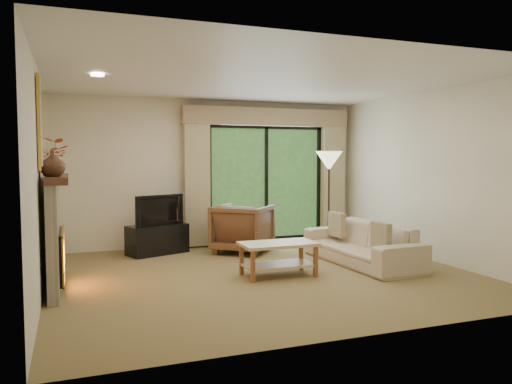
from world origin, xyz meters
name	(u,v)px	position (x,y,z in m)	size (l,w,h in m)	color
floor	(264,274)	(0.00, 0.00, 0.00)	(5.50, 5.50, 0.00)	olive
ceiling	(264,80)	(0.00, 0.00, 2.60)	(5.50, 5.50, 0.00)	silver
wall_back	(213,173)	(0.00, 2.50, 1.30)	(5.00, 5.00, 0.00)	beige
wall_front	(369,190)	(0.00, -2.50, 1.30)	(5.00, 5.00, 0.00)	beige
wall_left	(41,182)	(-2.75, 0.00, 1.30)	(5.00, 5.00, 0.00)	beige
wall_right	(431,176)	(2.75, 0.00, 1.30)	(5.00, 5.00, 0.00)	beige
fireplace	(54,232)	(-2.63, 0.20, 0.69)	(0.24, 1.70, 1.37)	gray
mirror	(43,126)	(-2.71, 0.20, 1.95)	(0.07, 1.45, 1.02)	gold
sliding_door	(266,183)	(1.00, 2.45, 1.10)	(2.26, 0.10, 2.16)	black
curtain_left	(197,179)	(-0.35, 2.34, 1.20)	(0.45, 0.18, 2.35)	tan
curtain_right	(332,177)	(2.35, 2.34, 1.20)	(0.45, 0.18, 2.35)	tan
cornice	(268,117)	(1.00, 2.36, 2.32)	(3.20, 0.24, 0.32)	#998061
media_console	(157,239)	(-1.11, 1.95, 0.24)	(0.96, 0.43, 0.48)	black
tv	(157,210)	(-1.11, 1.95, 0.73)	(0.86, 0.11, 0.50)	black
armchair	(243,228)	(0.24, 1.58, 0.40)	(0.86, 0.89, 0.81)	brown
sofa	(361,243)	(1.61, 0.12, 0.30)	(2.08, 0.81, 0.61)	#C1AB8C
pillow_near	(381,236)	(1.54, -0.48, 0.51)	(0.09, 0.36, 0.36)	brown
pillow_far	(337,224)	(1.54, 0.73, 0.52)	(0.10, 0.38, 0.38)	brown
coffee_table	(278,259)	(0.15, -0.16, 0.23)	(1.01, 0.55, 0.45)	tan
floor_lamp	(329,201)	(1.71, 1.32, 0.84)	(0.45, 0.45, 1.69)	#FFF4C6
vase	(53,164)	(-2.61, -0.22, 1.51)	(0.28, 0.28, 0.29)	#48291A
branches	(53,157)	(-2.61, -0.01, 1.59)	(0.39, 0.34, 0.43)	#CD6736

